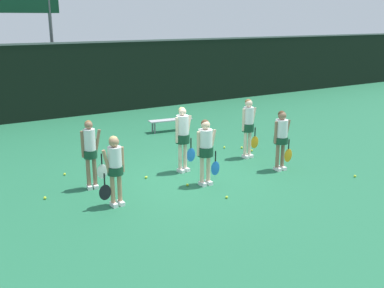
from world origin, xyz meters
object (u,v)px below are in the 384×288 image
at_px(player_4, 183,134).
at_px(tennis_ball_9, 227,197).
at_px(scoreboard, 3,4).
at_px(player_0, 115,165).
at_px(tennis_ball_0, 103,168).
at_px(tennis_ball_4, 224,147).
at_px(tennis_ball_6, 242,148).
at_px(tennis_ball_3, 355,176).
at_px(tennis_ball_5, 252,150).
at_px(tennis_ball_1, 187,185).
at_px(tennis_ball_8, 45,198).
at_px(player_2, 281,135).
at_px(tennis_ball_7, 65,174).
at_px(player_3, 90,149).
at_px(player_5, 248,123).
at_px(player_1, 206,146).
at_px(bench_courtside, 171,121).
at_px(tennis_ball_2, 146,177).

bearing_deg(player_4, tennis_ball_9, -102.90).
distance_m(scoreboard, player_0, 11.67).
height_order(tennis_ball_0, tennis_ball_9, tennis_ball_0).
xyz_separation_m(tennis_ball_4, tennis_ball_6, (0.46, -0.32, 0.00)).
xyz_separation_m(player_0, tennis_ball_4, (4.76, 2.48, -0.93)).
bearing_deg(tennis_ball_3, tennis_ball_5, 104.14).
height_order(scoreboard, player_4, scoreboard).
relative_size(tennis_ball_0, tennis_ball_6, 1.00).
bearing_deg(tennis_ball_5, tennis_ball_0, 170.57).
height_order(tennis_ball_1, tennis_ball_8, tennis_ball_8).
bearing_deg(player_2, tennis_ball_7, 152.85).
distance_m(player_3, tennis_ball_3, 6.94).
bearing_deg(tennis_ball_4, tennis_ball_9, -124.72).
bearing_deg(player_5, player_0, -167.50).
xyz_separation_m(tennis_ball_0, tennis_ball_3, (5.51, -4.10, -0.00)).
relative_size(player_3, tennis_ball_7, 26.15).
xyz_separation_m(player_1, tennis_ball_9, (-0.07, -1.03, -0.98)).
height_order(player_4, player_5, player_4).
xyz_separation_m(bench_courtside, tennis_ball_7, (-4.83, -2.84, -0.35)).
height_order(player_4, tennis_ball_3, player_4).
bearing_deg(player_0, tennis_ball_1, 3.72).
relative_size(player_2, tennis_ball_4, 25.54).
bearing_deg(bench_courtside, tennis_ball_9, -100.31).
distance_m(player_3, tennis_ball_0, 1.70).
distance_m(tennis_ball_2, tennis_ball_5, 3.99).
bearing_deg(player_5, tennis_ball_6, 59.43).
height_order(player_4, tennis_ball_5, player_4).
relative_size(tennis_ball_8, tennis_ball_9, 1.08).
bearing_deg(player_0, tennis_ball_5, 16.38).
xyz_separation_m(scoreboard, player_4, (2.56, -9.84, -3.56)).
relative_size(tennis_ball_6, tennis_ball_8, 1.03).
height_order(player_1, tennis_ball_3, player_1).
relative_size(tennis_ball_2, tennis_ball_7, 1.07).
xyz_separation_m(player_1, tennis_ball_8, (-3.74, 1.15, -0.98)).
bearing_deg(tennis_ball_3, player_1, 156.18).
relative_size(bench_courtside, tennis_ball_2, 23.74).
bearing_deg(player_1, tennis_ball_2, 133.78).
distance_m(tennis_ball_4, tennis_ball_7, 5.19).
bearing_deg(tennis_ball_0, player_3, -121.00).
height_order(player_1, player_4, player_4).
height_order(player_5, tennis_ball_4, player_5).
height_order(player_5, tennis_ball_1, player_5).
bearing_deg(tennis_ball_1, player_0, -174.48).
distance_m(tennis_ball_6, tennis_ball_9, 4.25).
bearing_deg(tennis_ball_4, tennis_ball_1, -140.46).
relative_size(scoreboard, bench_courtside, 3.48).
bearing_deg(tennis_ball_0, player_1, -53.70).
bearing_deg(player_4, tennis_ball_6, 8.39).
height_order(player_2, tennis_ball_8, player_2).
height_order(player_3, tennis_ball_7, player_3).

